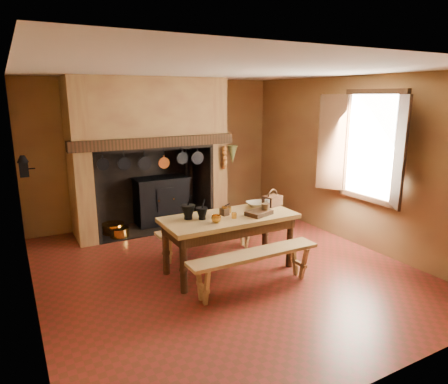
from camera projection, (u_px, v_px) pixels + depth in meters
name	position (u px, v px, depth m)	size (l,w,h in m)	color
floor	(223.00, 268.00, 5.88)	(5.50, 5.50, 0.00)	maroon
ceiling	(223.00, 70.00, 5.22)	(5.50, 5.50, 0.00)	silver
back_wall	(157.00, 152.00, 7.89)	(5.00, 0.02, 2.80)	olive
wall_left	(23.00, 197.00, 4.38)	(0.02, 5.50, 2.80)	olive
wall_right	(353.00, 161.00, 6.72)	(0.02, 5.50, 2.80)	olive
wall_front	(386.00, 234.00, 3.21)	(5.00, 0.02, 2.80)	olive
chimney_breast	(148.00, 133.00, 7.28)	(2.95, 0.96, 2.80)	olive
iron_range	(162.00, 200.00, 7.83)	(1.12, 0.55, 1.60)	black
hearth_pans	(114.00, 230.00, 7.26)	(0.51, 0.62, 0.20)	gold
hanging_pans	(156.00, 162.00, 6.94)	(1.92, 0.29, 0.27)	black
onion_string	(224.00, 158.00, 7.56)	(0.12, 0.10, 0.46)	#A7621E
herb_bunch	(232.00, 155.00, 7.63)	(0.20, 0.20, 0.35)	#5A622E
window	(367.00, 147.00, 6.23)	(0.39, 1.75, 1.76)	white
wall_coffee_mill	(23.00, 165.00, 5.72)	(0.23, 0.16, 0.31)	black
work_table	(229.00, 225.00, 5.67)	(1.90, 0.85, 0.83)	tan
bench_front	(254.00, 262.00, 5.17)	(1.83, 0.32, 0.51)	tan
bench_back	(208.00, 233.00, 6.33)	(1.68, 0.29, 0.47)	tan
mortar_large	(188.00, 211.00, 5.47)	(0.20, 0.20, 0.34)	black
mortar_small	(202.00, 213.00, 5.46)	(0.17, 0.17, 0.28)	black
coffee_grinder	(225.00, 211.00, 5.65)	(0.15, 0.13, 0.16)	#361E11
brass_mug_a	(234.00, 216.00, 5.52)	(0.07, 0.07, 0.08)	gold
brass_mug_b	(229.00, 210.00, 5.79)	(0.07, 0.07, 0.08)	gold
mixing_bowl	(257.00, 204.00, 6.08)	(0.31, 0.31, 0.08)	beige
stoneware_crock	(265.00, 208.00, 5.74)	(0.12, 0.12, 0.15)	#51361E
glass_jar	(267.00, 204.00, 6.00)	(0.08, 0.08, 0.14)	beige
wicker_basket	(272.00, 200.00, 6.15)	(0.32, 0.26, 0.26)	#4D2C17
wooden_tray	(259.00, 213.00, 5.68)	(0.35, 0.25, 0.06)	#361E11
brass_cup	(216.00, 219.00, 5.32)	(0.13, 0.13, 0.10)	gold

